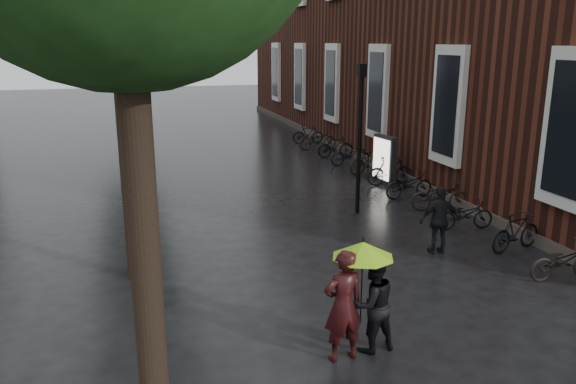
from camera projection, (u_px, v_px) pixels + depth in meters
name	position (u px, v px, depth m)	size (l,w,h in m)	color
brick_building	(443.00, 17.00, 25.97)	(10.20, 33.20, 12.00)	#38160F
person_burgundy	(343.00, 306.00, 8.73)	(0.67, 0.44, 1.84)	black
person_black	(372.00, 304.00, 9.02)	(0.79, 0.62, 1.63)	black
lime_umbrella	(363.00, 250.00, 8.72)	(1.00, 1.00, 1.48)	black
pedestrian_walking	(440.00, 220.00, 13.22)	(0.96, 0.40, 1.64)	black
parked_bicycles	(385.00, 171.00, 19.77)	(2.10, 17.78, 1.04)	black
ad_lightbox	(384.00, 160.00, 19.66)	(0.27, 1.15, 1.73)	black
lamp_post	(360.00, 125.00, 15.88)	(0.22, 0.22, 4.30)	black
cycle_sign	(134.00, 119.00, 22.64)	(0.15, 0.51, 2.83)	#262628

